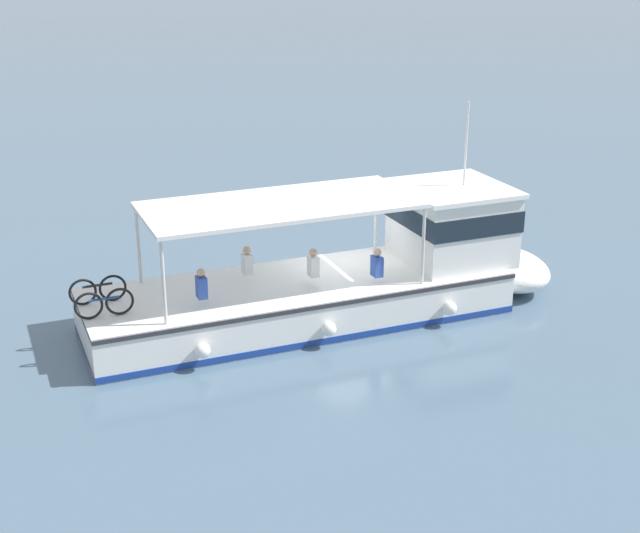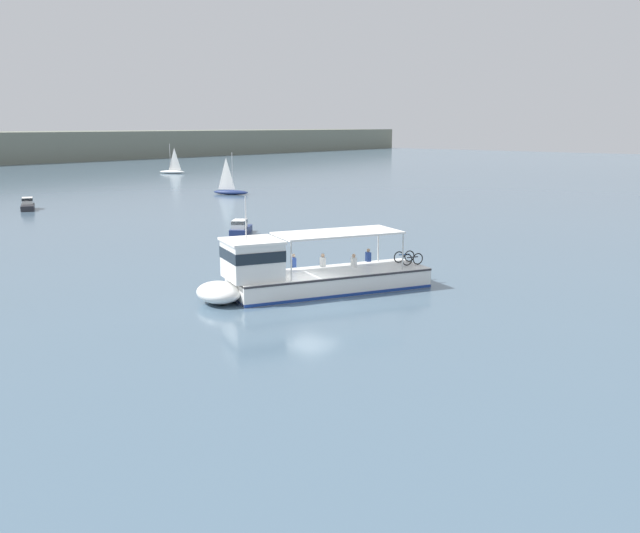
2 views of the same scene
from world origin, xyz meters
name	(u,v)px [view 2 (image 2 of 2)]	position (x,y,z in m)	size (l,w,h in m)	color
ground_plane	(309,298)	(0.00, 0.00, 0.00)	(400.00, 400.00, 0.00)	slate
ferry_main	(303,275)	(0.52, 0.93, 1.02)	(12.79, 8.31, 5.32)	white
sailboat_near_port	(230,190)	(34.66, 43.30, 0.54)	(3.09, 4.98, 5.40)	navy
motorboat_near_starboard	(240,228)	(12.49, 18.22, 0.54)	(3.68, 3.17, 1.26)	navy
motorboat_far_right	(28,205)	(9.76, 47.81, 0.54)	(2.89, 3.78, 1.26)	#232328
sailboat_outer_anchorage	(172,171)	(54.67, 80.46, 0.54)	(3.55, 4.88, 5.40)	white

